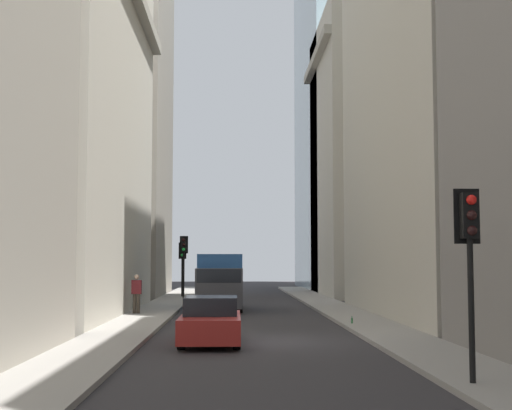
{
  "coord_description": "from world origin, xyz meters",
  "views": [
    {
      "loc": [
        -22.78,
        0.72,
        2.49
      ],
      "look_at": [
        8.95,
        -0.26,
        4.93
      ],
      "focal_mm": 51.41,
      "sensor_mm": 36.0,
      "label": 1
    }
  ],
  "objects_px": {
    "sedan_red": "(211,322)",
    "traffic_light_midblock": "(184,253)",
    "pedestrian": "(137,292)",
    "traffic_light_far_junction": "(182,257)",
    "delivery_truck": "(220,281)",
    "traffic_light_foreground": "(470,239)",
    "discarded_bottle": "(352,320)"
  },
  "relations": [
    {
      "from": "delivery_truck",
      "to": "traffic_light_far_junction",
      "type": "height_order",
      "value": "traffic_light_far_junction"
    },
    {
      "from": "delivery_truck",
      "to": "discarded_bottle",
      "type": "bearing_deg",
      "value": -152.47
    },
    {
      "from": "sedan_red",
      "to": "traffic_light_midblock",
      "type": "distance_m",
      "value": 24.21
    },
    {
      "from": "pedestrian",
      "to": "traffic_light_foreground",
      "type": "bearing_deg",
      "value": -154.87
    },
    {
      "from": "traffic_light_foreground",
      "to": "pedestrian",
      "type": "relative_size",
      "value": 2.16
    },
    {
      "from": "delivery_truck",
      "to": "pedestrian",
      "type": "distance_m",
      "value": 5.67
    },
    {
      "from": "traffic_light_foreground",
      "to": "traffic_light_far_junction",
      "type": "distance_m",
      "value": 36.24
    },
    {
      "from": "delivery_truck",
      "to": "pedestrian",
      "type": "bearing_deg",
      "value": 139.04
    },
    {
      "from": "traffic_light_far_junction",
      "to": "pedestrian",
      "type": "height_order",
      "value": "traffic_light_far_junction"
    },
    {
      "from": "pedestrian",
      "to": "traffic_light_far_junction",
      "type": "bearing_deg",
      "value": -3.35
    },
    {
      "from": "delivery_truck",
      "to": "traffic_light_foreground",
      "type": "distance_m",
      "value": 24.16
    },
    {
      "from": "traffic_light_foreground",
      "to": "traffic_light_far_junction",
      "type": "bearing_deg",
      "value": 12.9
    },
    {
      "from": "traffic_light_midblock",
      "to": "pedestrian",
      "type": "xyz_separation_m",
      "value": [
        -12.76,
        1.26,
        -1.94
      ]
    },
    {
      "from": "traffic_light_midblock",
      "to": "traffic_light_far_junction",
      "type": "height_order",
      "value": "traffic_light_midblock"
    },
    {
      "from": "pedestrian",
      "to": "traffic_light_midblock",
      "type": "bearing_deg",
      "value": -5.63
    },
    {
      "from": "pedestrian",
      "to": "delivery_truck",
      "type": "bearing_deg",
      "value": -40.96
    },
    {
      "from": "traffic_light_far_junction",
      "to": "discarded_bottle",
      "type": "bearing_deg",
      "value": -159.92
    },
    {
      "from": "delivery_truck",
      "to": "traffic_light_midblock",
      "type": "height_order",
      "value": "traffic_light_midblock"
    },
    {
      "from": "sedan_red",
      "to": "pedestrian",
      "type": "relative_size",
      "value": 2.45
    },
    {
      "from": "discarded_bottle",
      "to": "traffic_light_foreground",
      "type": "bearing_deg",
      "value": -179.38
    },
    {
      "from": "delivery_truck",
      "to": "traffic_light_far_junction",
      "type": "distance_m",
      "value": 12.2
    },
    {
      "from": "sedan_red",
      "to": "discarded_bottle",
      "type": "relative_size",
      "value": 15.93
    },
    {
      "from": "sedan_red",
      "to": "pedestrian",
      "type": "bearing_deg",
      "value": 18.3
    },
    {
      "from": "delivery_truck",
      "to": "traffic_light_foreground",
      "type": "bearing_deg",
      "value": -167.25
    },
    {
      "from": "sedan_red",
      "to": "traffic_light_midblock",
      "type": "bearing_deg",
      "value": 5.84
    },
    {
      "from": "traffic_light_foreground",
      "to": "pedestrian",
      "type": "bearing_deg",
      "value": 25.13
    },
    {
      "from": "traffic_light_foreground",
      "to": "traffic_light_midblock",
      "type": "bearing_deg",
      "value": 13.65
    },
    {
      "from": "traffic_light_foreground",
      "to": "discarded_bottle",
      "type": "bearing_deg",
      "value": 0.62
    },
    {
      "from": "traffic_light_foreground",
      "to": "discarded_bottle",
      "type": "xyz_separation_m",
      "value": [
        13.59,
        0.15,
        -2.68
      ]
    },
    {
      "from": "sedan_red",
      "to": "discarded_bottle",
      "type": "bearing_deg",
      "value": -43.0
    },
    {
      "from": "traffic_light_midblock",
      "to": "discarded_bottle",
      "type": "bearing_deg",
      "value": -157.5
    },
    {
      "from": "delivery_truck",
      "to": "traffic_light_foreground",
      "type": "xyz_separation_m",
      "value": [
        -23.52,
        -5.32,
        1.47
      ]
    }
  ]
}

